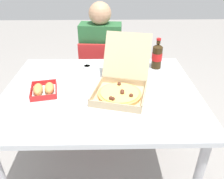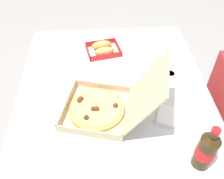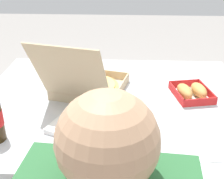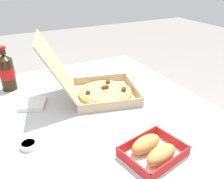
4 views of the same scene
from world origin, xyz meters
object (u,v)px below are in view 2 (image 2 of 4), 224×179
object	(u,v)px
pizza_box_open	(105,106)
dipping_sauce_cup	(170,74)
bread_side_box	(103,49)
napkin_pile	(170,116)
cola_bottle	(206,150)
paper_menu	(163,49)

from	to	relation	value
pizza_box_open	dipping_sauce_cup	distance (m)	0.43
pizza_box_open	bread_side_box	world-z (taller)	pizza_box_open
napkin_pile	cola_bottle	bearing A→B (deg)	16.79
bread_side_box	napkin_pile	size ratio (longest dim) A/B	1.97
bread_side_box	paper_menu	bearing A→B (deg)	91.88
bread_side_box	napkin_pile	bearing A→B (deg)	28.89
cola_bottle	napkin_pile	world-z (taller)	cola_bottle
pizza_box_open	napkin_pile	size ratio (longest dim) A/B	4.49
paper_menu	dipping_sauce_cup	world-z (taller)	dipping_sauce_cup
pizza_box_open	cola_bottle	bearing A→B (deg)	52.32
pizza_box_open	napkin_pile	distance (m)	0.30
pizza_box_open	napkin_pile	xyz separation A→B (m)	(0.05, 0.29, -0.03)
bread_side_box	paper_menu	distance (m)	0.37
dipping_sauce_cup	napkin_pile	bearing A→B (deg)	-13.37
cola_bottle	dipping_sauce_cup	bearing A→B (deg)	-179.77
pizza_box_open	dipping_sauce_cup	xyz separation A→B (m)	(-0.23, 0.36, -0.03)
paper_menu	napkin_pile	xyz separation A→B (m)	(0.53, -0.08, 0.01)
bread_side_box	dipping_sauce_cup	distance (m)	0.42
cola_bottle	dipping_sauce_cup	world-z (taller)	cola_bottle
paper_menu	napkin_pile	size ratio (longest dim) A/B	1.91
bread_side_box	cola_bottle	bearing A→B (deg)	25.39
cola_bottle	dipping_sauce_cup	xyz separation A→B (m)	(-0.51, -0.00, -0.08)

